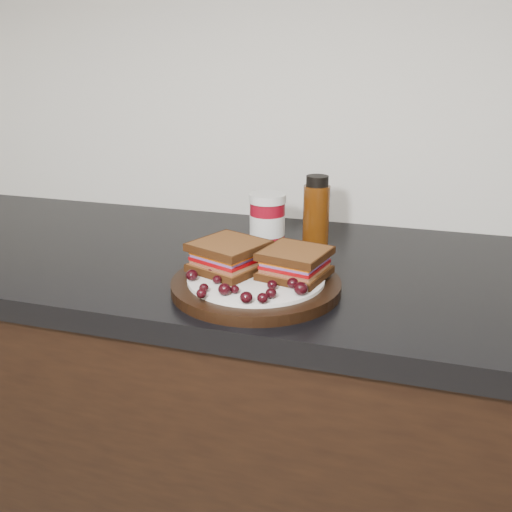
% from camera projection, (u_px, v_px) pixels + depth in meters
% --- Properties ---
extents(wall_back, '(4.00, 0.01, 2.70)m').
position_uv_depth(wall_back, '(280.00, 14.00, 1.22)').
color(wall_back, white).
rests_on(wall_back, ground_plane).
extents(base_cabinets, '(3.96, 0.58, 0.86)m').
position_uv_depth(base_cabinets, '(240.00, 458.00, 1.25)').
color(base_cabinets, black).
rests_on(base_cabinets, ground_plane).
extents(countertop, '(3.98, 0.60, 0.04)m').
position_uv_depth(countertop, '(237.00, 267.00, 1.10)').
color(countertop, black).
rests_on(countertop, base_cabinets).
extents(plate, '(0.28, 0.28, 0.02)m').
position_uv_depth(plate, '(256.00, 285.00, 0.94)').
color(plate, black).
rests_on(plate, countertop).
extents(sandwich_left, '(0.14, 0.14, 0.05)m').
position_uv_depth(sandwich_left, '(229.00, 256.00, 0.96)').
color(sandwich_left, brown).
rests_on(sandwich_left, plate).
extents(sandwich_right, '(0.12, 0.12, 0.05)m').
position_uv_depth(sandwich_right, '(295.00, 263.00, 0.93)').
color(sandwich_right, brown).
rests_on(sandwich_right, plate).
extents(grape_0, '(0.02, 0.02, 0.02)m').
position_uv_depth(grape_0, '(192.00, 275.00, 0.92)').
color(grape_0, black).
rests_on(grape_0, plate).
extents(grape_1, '(0.02, 0.02, 0.01)m').
position_uv_depth(grape_1, '(217.00, 280.00, 0.91)').
color(grape_1, black).
rests_on(grape_1, plate).
extents(grape_2, '(0.02, 0.02, 0.01)m').
position_uv_depth(grape_2, '(204.00, 288.00, 0.87)').
color(grape_2, black).
rests_on(grape_2, plate).
extents(grape_3, '(0.02, 0.02, 0.01)m').
position_uv_depth(grape_3, '(202.00, 293.00, 0.85)').
color(grape_3, black).
rests_on(grape_3, plate).
extents(grape_4, '(0.02, 0.02, 0.02)m').
position_uv_depth(grape_4, '(224.00, 289.00, 0.86)').
color(grape_4, black).
rests_on(grape_4, plate).
extents(grape_5, '(0.01, 0.01, 0.01)m').
position_uv_depth(grape_5, '(235.00, 289.00, 0.87)').
color(grape_5, black).
rests_on(grape_5, plate).
extents(grape_6, '(0.02, 0.02, 0.02)m').
position_uv_depth(grape_6, '(246.00, 297.00, 0.83)').
color(grape_6, black).
rests_on(grape_6, plate).
extents(grape_7, '(0.02, 0.02, 0.02)m').
position_uv_depth(grape_7, '(263.00, 298.00, 0.83)').
color(grape_7, black).
rests_on(grape_7, plate).
extents(grape_8, '(0.02, 0.02, 0.02)m').
position_uv_depth(grape_8, '(271.00, 293.00, 0.85)').
color(grape_8, black).
rests_on(grape_8, plate).
extents(grape_9, '(0.02, 0.02, 0.02)m').
position_uv_depth(grape_9, '(272.00, 285.00, 0.88)').
color(grape_9, black).
rests_on(grape_9, plate).
extents(grape_10, '(0.02, 0.02, 0.02)m').
position_uv_depth(grape_10, '(301.00, 288.00, 0.86)').
color(grape_10, black).
rests_on(grape_10, plate).
extents(grape_11, '(0.02, 0.02, 0.02)m').
position_uv_depth(grape_11, '(293.00, 283.00, 0.89)').
color(grape_11, black).
rests_on(grape_11, plate).
extents(grape_12, '(0.02, 0.02, 0.02)m').
position_uv_depth(grape_12, '(301.00, 280.00, 0.90)').
color(grape_12, black).
rests_on(grape_12, plate).
extents(grape_13, '(0.02, 0.02, 0.01)m').
position_uv_depth(grape_13, '(317.00, 274.00, 0.93)').
color(grape_13, black).
rests_on(grape_13, plate).
extents(grape_14, '(0.02, 0.02, 0.02)m').
position_uv_depth(grape_14, '(302.00, 270.00, 0.94)').
color(grape_14, black).
rests_on(grape_14, plate).
extents(grape_15, '(0.02, 0.02, 0.02)m').
position_uv_depth(grape_15, '(284.00, 268.00, 0.95)').
color(grape_15, black).
rests_on(grape_15, plate).
extents(grape_16, '(0.02, 0.02, 0.02)m').
position_uv_depth(grape_16, '(231.00, 258.00, 1.00)').
color(grape_16, black).
rests_on(grape_16, plate).
extents(grape_17, '(0.02, 0.02, 0.02)m').
position_uv_depth(grape_17, '(228.00, 261.00, 0.98)').
color(grape_17, black).
rests_on(grape_17, plate).
extents(grape_18, '(0.02, 0.02, 0.02)m').
position_uv_depth(grape_18, '(208.00, 263.00, 0.97)').
color(grape_18, black).
rests_on(grape_18, plate).
extents(grape_19, '(0.02, 0.02, 0.02)m').
position_uv_depth(grape_19, '(206.00, 264.00, 0.97)').
color(grape_19, black).
rests_on(grape_19, plate).
extents(grape_20, '(0.02, 0.02, 0.02)m').
position_uv_depth(grape_20, '(212.00, 272.00, 0.93)').
color(grape_20, black).
rests_on(grape_20, plate).
extents(grape_21, '(0.02, 0.02, 0.01)m').
position_uv_depth(grape_21, '(237.00, 267.00, 0.96)').
color(grape_21, black).
rests_on(grape_21, plate).
extents(grape_22, '(0.01, 0.01, 0.01)m').
position_uv_depth(grape_22, '(222.00, 266.00, 0.96)').
color(grape_22, black).
rests_on(grape_22, plate).
extents(grape_23, '(0.02, 0.02, 0.02)m').
position_uv_depth(grape_23, '(205.00, 261.00, 0.98)').
color(grape_23, black).
rests_on(grape_23, plate).
extents(condiment_jar, '(0.08, 0.08, 0.11)m').
position_uv_depth(condiment_jar, '(267.00, 221.00, 1.14)').
color(condiment_jar, maroon).
rests_on(condiment_jar, countertop).
extents(oil_bottle, '(0.07, 0.07, 0.15)m').
position_uv_depth(oil_bottle, '(316.00, 212.00, 1.13)').
color(oil_bottle, '#482107').
rests_on(oil_bottle, countertop).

